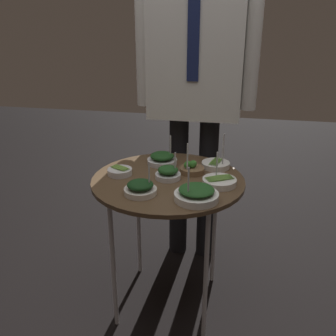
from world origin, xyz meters
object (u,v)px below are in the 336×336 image
bowl_spinach_back_left (140,188)px  bowl_spinach_mid_left (196,194)px  bowl_broccoli_near_rim (192,168)px  bowl_asparagus_far_rim (219,181)px  serving_cart (168,188)px  bowl_asparagus_center (120,171)px  bowl_asparagus_front_center (216,164)px  bowl_spinach_mid_right (168,173)px  waiter_figure (196,71)px  bowl_spinach_back_right (162,159)px

bowl_spinach_back_left → bowl_spinach_mid_left: 0.23m
bowl_broccoli_near_rim → bowl_asparagus_far_rim: bowl_broccoli_near_rim is taller
serving_cart → bowl_asparagus_far_rim: (0.23, -0.02, 0.06)m
bowl_asparagus_center → bowl_asparagus_front_center: bowl_asparagus_front_center is taller
bowl_asparagus_far_rim → bowl_asparagus_front_center: size_ratio=0.84×
bowl_spinach_mid_left → bowl_spinach_mid_right: bearing=129.0°
bowl_asparagus_far_rim → waiter_figure: size_ratio=0.08×
serving_cart → bowl_broccoli_near_rim: bearing=43.3°
bowl_broccoli_near_rim → waiter_figure: size_ratio=0.09×
bowl_spinach_mid_right → bowl_spinach_back_right: bearing=110.4°
bowl_spinach_back_right → bowl_spinach_mid_left: (0.22, -0.36, -0.00)m
bowl_spinach_back_right → bowl_asparagus_front_center: 0.26m
serving_cart → bowl_spinach_mid_right: bowl_spinach_mid_right is taller
bowl_asparagus_center → bowl_asparagus_front_center: (0.42, 0.18, 0.00)m
serving_cart → bowl_asparagus_far_rim: 0.24m
bowl_spinach_back_right → bowl_spinach_back_left: bowl_spinach_back_right is taller
bowl_spinach_mid_left → bowl_spinach_back_right: bearing=120.9°
bowl_spinach_back_right → bowl_asparagus_far_rim: bowl_spinach_back_right is taller
bowl_spinach_back_left → waiter_figure: size_ratio=0.08×
bowl_spinach_back_right → bowl_asparagus_far_rim: 0.36m
waiter_figure → bowl_spinach_back_left: bearing=-101.3°
bowl_spinach_back_left → bowl_spinach_mid_left: size_ratio=0.80×
bowl_broccoli_near_rim → bowl_spinach_mid_left: bearing=-77.9°
bowl_broccoli_near_rim → bowl_spinach_back_right: 0.18m
bowl_spinach_back_right → bowl_asparagus_front_center: size_ratio=0.85×
bowl_spinach_back_left → bowl_asparagus_front_center: size_ratio=0.82×
bowl_spinach_back_left → bowl_spinach_mid_left: (0.23, -0.01, 0.00)m
bowl_spinach_back_right → waiter_figure: bearing=68.3°
bowl_spinach_back_left → bowl_asparagus_far_rim: bearing=26.7°
bowl_spinach_back_left → bowl_asparagus_far_rim: 0.35m
bowl_asparagus_center → waiter_figure: size_ratio=0.07×
bowl_spinach_mid_left → bowl_asparagus_front_center: size_ratio=1.02×
bowl_spinach_mid_right → bowl_asparagus_front_center: bowl_asparagus_front_center is taller
bowl_broccoli_near_rim → serving_cart: bearing=-136.7°
serving_cart → bowl_asparagus_center: size_ratio=6.07×
serving_cart → bowl_spinach_mid_left: size_ratio=3.87×
bowl_asparagus_front_center → waiter_figure: (-0.15, 0.29, 0.40)m
bowl_asparagus_center → bowl_asparagus_front_center: 0.46m
bowl_spinach_back_left → waiter_figure: 0.77m
bowl_spinach_mid_right → bowl_spinach_mid_left: 0.24m
bowl_asparagus_far_rim → bowl_spinach_mid_left: bearing=-115.3°
bowl_spinach_mid_right → bowl_asparagus_far_rim: (0.23, -0.02, -0.01)m
bowl_asparagus_far_rim → waiter_figure: (-0.18, 0.49, 0.40)m
serving_cart → bowl_asparagus_far_rim: bearing=-5.9°
bowl_broccoli_near_rim → bowl_asparagus_center: bowl_broccoli_near_rim is taller
bowl_asparagus_center → bowl_asparagus_front_center: bearing=22.5°
bowl_broccoli_near_rim → bowl_spinach_back_right: bearing=151.2°
bowl_asparagus_far_rim → bowl_asparagus_center: (-0.46, 0.03, -0.00)m
waiter_figure → bowl_asparagus_center: bearing=-120.8°
bowl_spinach_mid_right → bowl_asparagus_far_rim: bowl_asparagus_far_rim is taller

